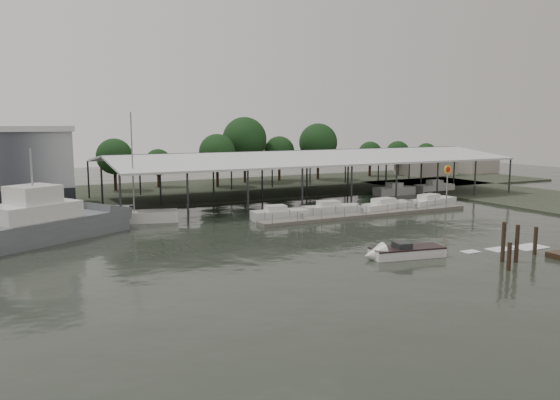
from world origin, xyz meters
name	(u,v)px	position (x,y,z in m)	size (l,w,h in m)	color
ground	(298,246)	(0.00, 0.00, 0.00)	(200.00, 200.00, 0.00)	#242A22
land_strip_far	(168,192)	(0.00, 42.00, 0.10)	(140.00, 30.00, 0.30)	#353C2D
land_strip_east	(542,199)	(45.00, 10.00, 0.10)	(20.00, 60.00, 0.30)	#353C2D
covered_boat_shed	(307,155)	(17.00, 28.00, 6.13)	(58.24, 24.00, 6.96)	#BABCBE
floating_dock	(369,215)	(15.00, 10.00, 0.20)	(28.00, 2.00, 1.40)	#68655C
shell_fuel_sign	(447,178)	(27.00, 9.99, 3.93)	(1.10, 0.18, 5.55)	gray
distant_commercial_buildings	(442,166)	(59.03, 44.69, 1.84)	(22.00, 8.00, 4.00)	gray
grey_trawler	(45,223)	(-19.53, 13.06, 1.58)	(16.63, 12.50, 8.84)	slate
white_sailboat	(128,217)	(-10.87, 18.73, 0.64)	(10.70, 5.03, 12.17)	silver
speedboat_underway	(401,253)	(5.49, -7.28, 0.39)	(17.70, 5.02, 2.00)	silver
moored_cruiser_0	(279,214)	(4.70, 12.87, 0.61)	(6.60, 2.84, 1.70)	silver
moored_cruiser_1	(332,209)	(11.94, 13.25, 0.61)	(7.50, 3.03, 1.70)	silver
moored_cruiser_2	(386,206)	(19.15, 12.09, 0.61)	(8.34, 3.51, 1.70)	silver
moored_cruiser_3	(431,202)	(26.73, 12.45, 0.61)	(8.32, 3.85, 1.70)	silver
mooring_pilings	(544,254)	(12.80, -14.74, 1.07)	(6.32, 7.93, 3.78)	#35291A
horizon_tree_line	(275,148)	(21.55, 47.71, 6.39)	(70.39, 11.14, 11.91)	black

